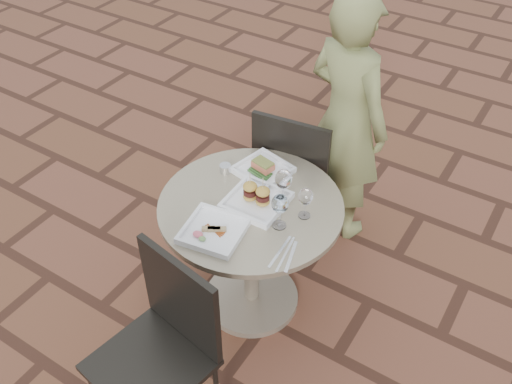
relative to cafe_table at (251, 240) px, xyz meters
The scene contains 13 objects.
ground 0.51m from the cafe_table, 26.53° to the right, with size 60.00×60.00×0.00m, color brown.
cafe_table is the anchor object (origin of this frame).
chair_far 0.57m from the cafe_table, 95.94° to the left, with size 0.49×0.49×0.93m.
chair_near 0.73m from the cafe_table, 87.13° to the right, with size 0.51×0.51×0.93m.
diner 0.90m from the cafe_table, 83.39° to the left, with size 0.56×0.37×1.53m, color olive.
plate_salmon 0.37m from the cafe_table, 108.57° to the left, with size 0.29×0.29×0.07m.
plate_sliders 0.28m from the cafe_table, 38.46° to the left, with size 0.28×0.28×0.18m.
plate_tuna 0.37m from the cafe_table, 98.01° to the right, with size 0.31×0.31×0.03m.
wine_glass_right 0.43m from the cafe_table, 15.85° to the right, with size 0.08×0.08×0.19m.
wine_glass_mid 0.41m from the cafe_table, 38.18° to the left, with size 0.08×0.08×0.19m.
wine_glass_far 0.45m from the cafe_table, 14.32° to the left, with size 0.07×0.07×0.16m.
steel_ramekin 0.39m from the cafe_table, 150.60° to the left, with size 0.06×0.06×0.04m, color silver.
cutlery_set 0.44m from the cafe_table, 32.65° to the right, with size 0.10×0.22×0.00m, color silver, non-canonical shape.
Camera 1 is at (0.96, -1.63, 2.57)m, focal length 40.00 mm.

